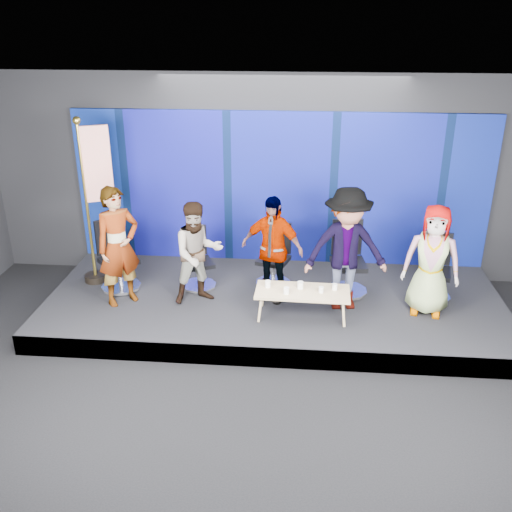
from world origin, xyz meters
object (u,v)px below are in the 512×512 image
Objects in this scene: panelist_c at (272,249)px; coffee_table at (302,293)px; chair_c at (274,265)px; mug_d at (321,290)px; chair_e at (434,278)px; mug_c at (300,285)px; mug_a at (268,284)px; mug_e at (335,287)px; panelist_d at (346,249)px; panelist_e at (432,260)px; chair_a at (118,266)px; panelist_b at (198,253)px; chair_b at (198,268)px; chair_d at (347,270)px; panelist_a at (118,246)px; mug_b at (286,291)px; flag_stand at (95,198)px.

coffee_table is at bearing -31.38° from panelist_c.
chair_c reaches higher than mug_d.
chair_e reaches higher than mug_c.
mug_a is 1.11× the size of mug_e.
panelist_d reaches higher than mug_a.
panelist_e reaches higher than coffee_table.
chair_a is 0.68× the size of panelist_c.
panelist_b is at bearing -131.61° from chair_c.
chair_e is at bearing -26.25° from chair_b.
chair_a is 1.10× the size of chair_e.
chair_d is 13.37× the size of mug_d.
panelist_a is 1.87× the size of chair_b.
mug_c is (0.47, -0.01, 0.00)m from mug_a.
chair_d is 10.84× the size of mug_c.
mug_b is at bearing -156.93° from panelist_d.
chair_a is 13.10× the size of mug_d.
panelist_e is at bearing -98.80° from chair_e.
chair_b is 2.13m from mug_d.
chair_b is 0.59× the size of panelist_e.
chair_d is at bearing 33.47° from mug_a.
chair_c is 3.00m from flag_stand.
mug_e reaches higher than mug_d.
chair_b is (1.04, 0.62, -0.59)m from panelist_a.
mug_a is 0.77m from mug_d.
panelist_a is at bearing -77.06° from flag_stand.
chair_d is at bearing 166.16° from panelist_e.
flag_stand is (-3.87, 0.58, 0.49)m from panelist_d.
panelist_b is 3.38m from panelist_e.
panelist_d reaches higher than mug_e.
chair_b is 3.67m from chair_e.
flag_stand is (-2.80, -0.10, 1.08)m from chair_c.
panelist_e is at bearing 7.46° from mug_c.
mug_a is at bearing -162.08° from panelist_e.
panelist_e is (2.28, -0.73, 0.49)m from chair_c.
panelist_d is at bearing 62.17° from mug_e.
chair_e is (1.39, 0.42, -0.59)m from panelist_d.
panelist_b is at bearing 173.50° from panelist_d.
panelist_a is at bearing -175.94° from chair_d.
panelist_e is at bearing 11.69° from mug_b.
panelist_c is at bearing -170.84° from chair_d.
chair_b is at bearing -35.84° from chair_a.
chair_d is at bearing 32.51° from panelist_c.
panelist_b reaches higher than mug_b.
panelist_e is 15.58× the size of mug_c.
panelist_c is 1.62× the size of chair_e.
mug_e is 0.03× the size of flag_stand.
panelist_b is at bearing -36.58° from panelist_a.
mug_a is 1.13× the size of mug_d.
mug_a is at bearing -76.25° from panelist_c.
panelist_d is 1.36× the size of coffee_table.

